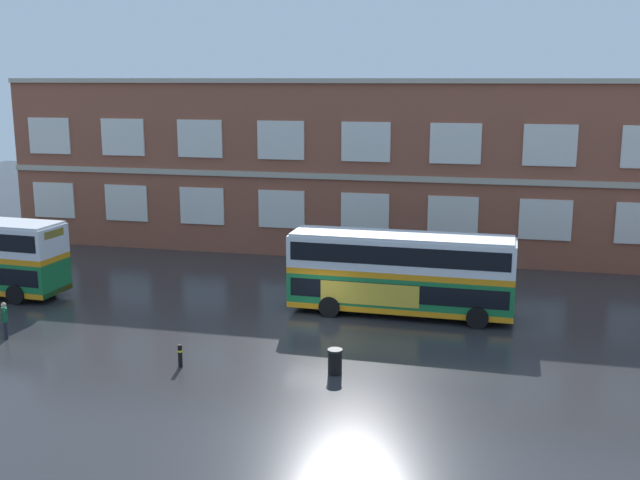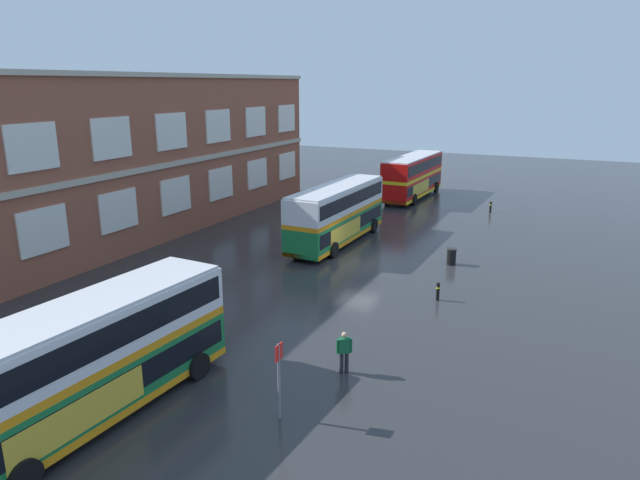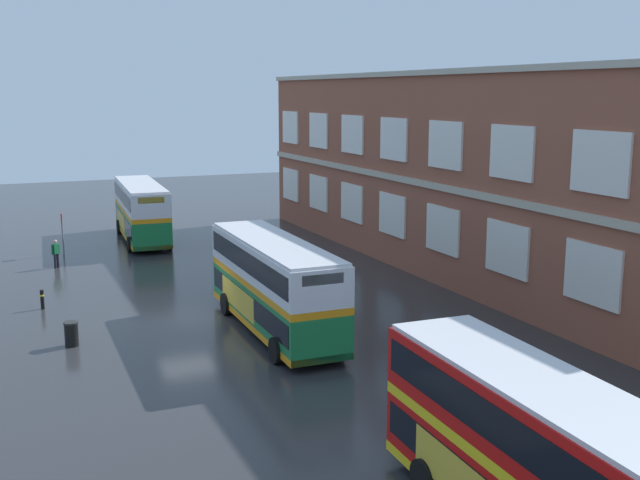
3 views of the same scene
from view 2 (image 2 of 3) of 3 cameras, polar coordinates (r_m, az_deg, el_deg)
ground_plane at (r=36.22m, az=0.84°, el=-1.92°), size 120.00×120.00×0.00m
brick_terminal_building at (r=42.04m, az=-21.22°, el=7.32°), size 44.25×8.19×11.52m
double_decker_near at (r=20.23m, az=-22.48°, el=-11.23°), size 11.14×3.38×4.07m
double_decker_middle at (r=39.36m, az=1.72°, el=2.74°), size 11.04×3.02×4.07m
double_decker_far at (r=56.07m, az=9.32°, el=6.39°), size 11.08×3.16×4.07m
waiting_passenger at (r=22.20m, az=2.45°, el=-11.04°), size 0.45×0.58×1.70m
bus_stand_flag at (r=19.16m, az=-4.14°, el=-13.28°), size 0.44×0.10×2.70m
station_litter_bin at (r=35.91m, az=13.08°, el=-1.62°), size 0.60×0.60×1.03m
safety_bollard_west at (r=29.94m, az=11.77°, el=-5.06°), size 0.19×0.19×0.95m
safety_bollard_east at (r=51.29m, az=16.78°, el=3.20°), size 0.19×0.19×0.95m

